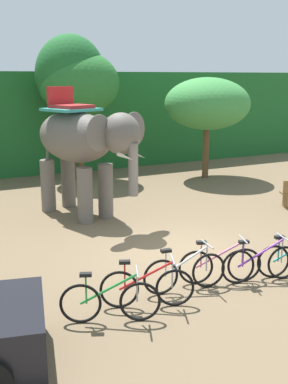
# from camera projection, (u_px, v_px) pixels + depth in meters

# --- Properties ---
(ground_plane) EXTENTS (80.00, 80.00, 0.00)m
(ground_plane) POSITION_uv_depth(u_px,v_px,m) (181.00, 252.00, 11.27)
(ground_plane) COLOR brown
(foliage_hedge) EXTENTS (36.00, 6.00, 4.27)m
(foliage_hedge) POSITION_uv_depth(u_px,v_px,m) (35.00, 119.00, 22.43)
(foliage_hedge) COLOR #1E6028
(foliage_hedge) RESTS_ON ground
(tree_left) EXTENTS (2.73, 2.73, 5.66)m
(tree_left) POSITION_uv_depth(u_px,v_px,m) (71.00, 76.00, 18.41)
(tree_left) COLOR brown
(tree_left) RESTS_ON ground
(tree_far_right) EXTENTS (3.16, 3.16, 5.08)m
(tree_far_right) POSITION_uv_depth(u_px,v_px,m) (79.00, 84.00, 18.50)
(tree_far_right) COLOR brown
(tree_far_right) RESTS_ON ground
(tree_center_left) EXTENTS (3.41, 3.41, 4.04)m
(tree_center_left) POSITION_uv_depth(u_px,v_px,m) (207.00, 104.00, 18.92)
(tree_center_left) COLOR brown
(tree_center_left) RESTS_ON ground
(elephant) EXTENTS (2.75, 4.22, 3.78)m
(elephant) POSITION_uv_depth(u_px,v_px,m) (82.00, 143.00, 13.66)
(elephant) COLOR #665E56
(elephant) RESTS_ON ground
(bike_green) EXTENTS (1.60, 0.77, 0.92)m
(bike_green) POSITION_uv_depth(u_px,v_px,m) (110.00, 301.00, 7.95)
(bike_green) COLOR black
(bike_green) RESTS_ON ground
(bike_red) EXTENTS (1.60, 0.77, 0.92)m
(bike_red) POSITION_uv_depth(u_px,v_px,m) (147.00, 287.00, 8.48)
(bike_red) COLOR black
(bike_red) RESTS_ON ground
(bike_white) EXTENTS (1.70, 0.52, 0.92)m
(bike_white) POSITION_uv_depth(u_px,v_px,m) (185.00, 272.00, 9.13)
(bike_white) COLOR black
(bike_white) RESTS_ON ground
(bike_pink) EXTENTS (1.63, 0.71, 0.92)m
(bike_pink) POSITION_uv_depth(u_px,v_px,m) (220.00, 265.00, 9.49)
(bike_pink) COLOR black
(bike_pink) RESTS_ON ground
(bike_purple) EXTENTS (1.67, 0.59, 0.92)m
(bike_purple) POSITION_uv_depth(u_px,v_px,m) (261.00, 263.00, 9.56)
(bike_purple) COLOR black
(bike_purple) RESTS_ON ground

